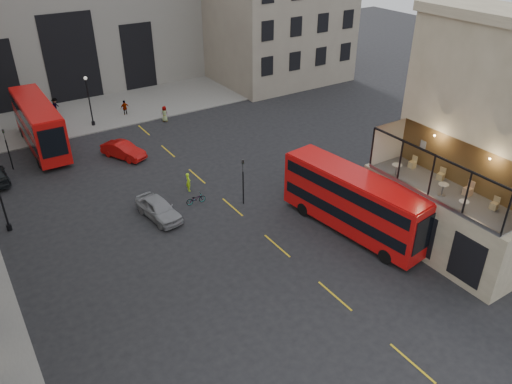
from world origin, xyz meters
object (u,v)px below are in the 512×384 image
cafe_table_mid (443,188)px  cafe_chair_d (412,164)px  traffic_light_far (7,144)px  cafe_table_far (397,168)px  cafe_chair_c (441,176)px  pedestrian_b (55,106)px  cafe_chair_b (468,191)px  pedestrian_d (165,114)px  car_b (123,150)px  pedestrian_c (125,108)px  cafe_table_near (463,205)px  cyclist (188,182)px  bus_far (39,123)px  bicycle (196,199)px  traffic_light_near (243,176)px  bus_near (354,200)px  street_lamp_a (1,201)px  car_a (159,209)px  street_lamp_b (90,104)px  cafe_chair_a (494,206)px

cafe_table_mid → cafe_chair_d: (1.36, 3.61, -0.27)m
traffic_light_far → cafe_table_far: cafe_table_far is taller
cafe_table_far → cafe_chair_c: bearing=-44.5°
pedestrian_b → cafe_chair_b: size_ratio=1.92×
pedestrian_d → cafe_chair_b: bearing=151.7°
cafe_chair_b → car_b: bearing=116.9°
pedestrian_d → pedestrian_c: bearing=-3.1°
cafe_table_near → car_b: bearing=112.6°
cafe_chair_d → cyclist: bearing=130.4°
pedestrian_c → cafe_table_near: cafe_table_near is taller
cafe_table_far → cafe_chair_b: (1.81, -4.24, -0.25)m
traffic_light_far → bus_far: size_ratio=0.33×
cafe_table_near → cafe_chair_d: (1.91, 5.53, -0.22)m
bicycle → cafe_chair_b: bearing=-138.8°
traffic_light_near → cafe_table_far: bearing=-54.0°
bicycle → cafe_table_far: size_ratio=1.93×
cafe_table_near → bus_near: bearing=105.1°
street_lamp_a → cafe_chair_c: 29.87m
cafe_chair_c → bicycle: bearing=131.8°
cafe_table_near → traffic_light_far: bearing=124.0°
street_lamp_a → car_a: street_lamp_a is taller
pedestrian_c → cafe_table_far: (7.54, -32.01, 4.28)m
street_lamp_a → cyclist: 13.57m
pedestrian_c → cafe_chair_b: bearing=99.5°
traffic_light_far → cafe_chair_c: (22.50, -26.91, 2.43)m
pedestrian_d → cafe_table_mid: bearing=149.6°
traffic_light_near → cafe_table_near: (6.38, -14.23, 2.65)m
street_lamp_b → bicycle: (1.91, -19.97, -1.98)m
bus_far → cafe_chair_c: bearing=-57.5°
cafe_table_far → cafe_chair_a: size_ratio=1.03×
bus_near → cafe_chair_b: (3.79, -5.87, 2.36)m
cafe_chair_b → street_lamp_b: bearing=110.7°
street_lamp_a → pedestrian_d: 22.22m
bus_near → cafe_table_near: size_ratio=15.90×
traffic_light_near → cafe_chair_b: (8.29, -13.16, 2.46)m
cyclist → cafe_chair_d: cafe_chair_d is taller
traffic_light_far → street_lamp_a: size_ratio=0.71×
cafe_chair_a → cafe_chair_c: 4.16m
car_a → pedestrian_b: bearing=84.5°
bicycle → bus_near: bearing=-136.5°
bus_near → cafe_chair_c: cafe_chair_c is taller
cyclist → traffic_light_far: bearing=53.4°
pedestrian_c → traffic_light_far: bearing=23.8°
street_lamp_b → bicycle: size_ratio=3.37×
car_a → cyclist: size_ratio=2.85×
cafe_table_far → cafe_chair_b: bearing=-66.9°
pedestrian_b → cafe_chair_a: cafe_chair_a is taller
car_b → cyclist: size_ratio=2.78×
cafe_chair_c → bus_near: bearing=137.8°
street_lamp_a → pedestrian_d: size_ratio=3.14×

